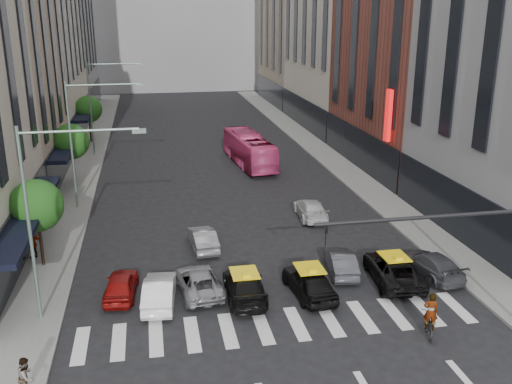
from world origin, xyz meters
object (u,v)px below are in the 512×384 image
pedestrian_far (33,244)px  motorcycle (429,325)px  streetlamp_mid (84,128)px  pedestrian_near (26,377)px  car_white_front (159,291)px  car_red (121,285)px  taxi_center (309,282)px  streetlamp_far (100,95)px  taxi_left (245,286)px  bus (249,149)px  streetlamp_near (49,199)px

pedestrian_far → motorcycle: bearing=112.5°
streetlamp_mid → pedestrian_near: streetlamp_mid is taller
car_white_front → car_red: bearing=-25.1°
motorcycle → pedestrian_near: 16.68m
taxi_center → streetlamp_far: bearing=-75.5°
car_white_front → pedestrian_far: 9.53m
streetlamp_far → pedestrian_near: bearing=-90.7°
taxi_left → pedestrian_near: bearing=36.0°
car_white_front → bus: bearing=-103.8°
motorcycle → pedestrian_far: 21.90m
streetlamp_near → motorcycle: size_ratio=4.91×
streetlamp_far → taxi_center: (11.94, -31.94, -5.17)m
streetlamp_near → car_red: size_ratio=2.41×
taxi_center → pedestrian_far: size_ratio=2.56×
streetlamp_mid → car_red: bearing=-79.5°
car_red → pedestrian_far: 7.41m
streetlamp_far → pedestrian_far: size_ratio=5.36×
motorcycle → car_red: bearing=-4.1°
car_red → taxi_left: bearing=173.4°
streetlamp_far → bus: streetlamp_far is taller
bus → pedestrian_near: bus is taller
bus → pedestrian_far: 24.49m
motorcycle → pedestrian_far: size_ratio=1.09×
car_white_front → motorcycle: car_white_front is taller
car_white_front → taxi_center: size_ratio=0.96×
car_red → streetlamp_mid: bearing=-74.0°
pedestrian_far → streetlamp_mid: bearing=-140.9°
car_white_front → motorcycle: 12.70m
streetlamp_far → car_white_front: size_ratio=2.17×
taxi_left → taxi_center: bearing=176.3°
streetlamp_far → pedestrian_far: (-2.43, -24.91, -4.91)m
taxi_left → car_red: bearing=-10.1°
streetlamp_near → car_white_front: 6.93m
taxi_center → pedestrian_near: (-12.41, -5.85, 0.22)m
taxi_center → streetlamp_near: bearing=-5.7°
car_white_front → bus: (8.95, 25.14, 0.77)m
pedestrian_near → car_red: bearing=-10.4°
streetlamp_mid → car_white_front: streetlamp_mid is taller
streetlamp_near → taxi_left: (8.71, 0.39, -5.23)m
streetlamp_far → taxi_left: 33.20m
car_red → car_white_front: bearing=154.6°
streetlamp_mid → motorcycle: size_ratio=4.91×
taxi_left → car_white_front: bearing=-0.4°
taxi_left → pedestrian_near: size_ratio=2.90×
streetlamp_near → streetlamp_far: (0.00, 32.00, 0.00)m
car_red → pedestrian_far: size_ratio=2.23×
car_red → taxi_left: size_ratio=0.81×
streetlamp_mid → streetlamp_far: bearing=90.0°
motorcycle → taxi_center: bearing=-26.7°
pedestrian_far → car_white_front: bearing=101.2°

